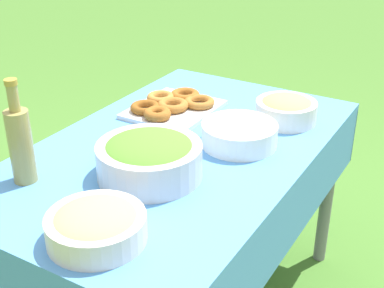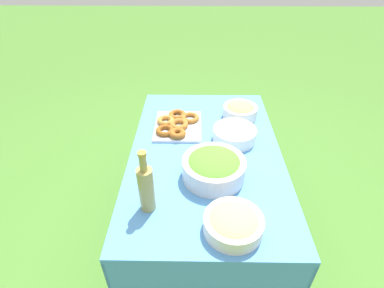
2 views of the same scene
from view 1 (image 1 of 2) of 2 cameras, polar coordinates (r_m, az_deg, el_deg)
The scene contains 7 objects.
picnic_table at distance 1.75m, azimuth -1.51°, elevation -3.17°, with size 1.31×0.81×0.71m.
salad_bowl at distance 1.51m, azimuth -4.57°, elevation -1.37°, with size 0.30×0.30×0.12m.
pasta_bowl at distance 1.28m, azimuth -10.19°, elevation -8.50°, with size 0.24×0.24×0.08m.
donut_platter at distance 1.96m, azimuth -2.12°, elevation 4.09°, with size 0.35×0.29×0.05m.
plate_stack at distance 1.71m, azimuth 5.06°, elevation 1.02°, with size 0.24×0.24×0.07m.
olive_oil_bottle at distance 1.54m, azimuth -17.84°, elevation 0.14°, with size 0.07×0.07×0.30m.
bread_bowl at distance 1.89m, azimuth 10.01°, elevation 3.71°, with size 0.21×0.21×0.09m.
Camera 1 is at (-1.29, -0.81, 1.48)m, focal length 50.00 mm.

